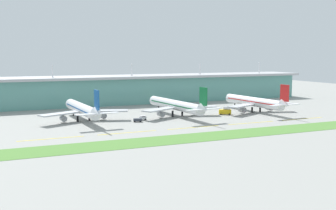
% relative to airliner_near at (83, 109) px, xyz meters
% --- Properties ---
extents(ground_plane, '(600.00, 600.00, 0.00)m').
position_rel_airliner_near_xyz_m(ground_plane, '(49.11, -43.71, -6.45)').
color(ground_plane, gray).
extents(terminal_building, '(288.00, 34.00, 29.41)m').
position_rel_airliner_near_xyz_m(terminal_building, '(49.11, 69.67, 3.96)').
color(terminal_building, '#5B9E93').
rests_on(terminal_building, ground).
extents(airliner_near, '(48.70, 62.27, 18.90)m').
position_rel_airliner_near_xyz_m(airliner_near, '(0.00, 0.00, 0.00)').
color(airliner_near, white).
rests_on(airliner_near, ground).
extents(airliner_middle, '(48.57, 65.65, 18.90)m').
position_rel_airliner_near_xyz_m(airliner_middle, '(53.48, -4.60, 0.00)').
color(airliner_middle, silver).
rests_on(airliner_middle, ground).
extents(airliner_far, '(48.65, 60.42, 18.90)m').
position_rel_airliner_near_xyz_m(airliner_far, '(105.37, -8.80, -0.00)').
color(airliner_far, white).
rests_on(airliner_far, ground).
extents(taxiway_stripe_west, '(28.00, 0.70, 0.04)m').
position_rel_airliner_near_xyz_m(taxiway_stripe_west, '(-21.89, -41.62, -6.43)').
color(taxiway_stripe_west, yellow).
rests_on(taxiway_stripe_west, ground).
extents(taxiway_stripe_mid_west, '(28.00, 0.70, 0.04)m').
position_rel_airliner_near_xyz_m(taxiway_stripe_mid_west, '(12.11, -41.62, -6.43)').
color(taxiway_stripe_mid_west, yellow).
rests_on(taxiway_stripe_mid_west, ground).
extents(taxiway_stripe_centre, '(28.00, 0.70, 0.04)m').
position_rel_airliner_near_xyz_m(taxiway_stripe_centre, '(46.11, -41.62, -6.43)').
color(taxiway_stripe_centre, yellow).
rests_on(taxiway_stripe_centre, ground).
extents(taxiway_stripe_mid_east, '(28.00, 0.70, 0.04)m').
position_rel_airliner_near_xyz_m(taxiway_stripe_mid_east, '(80.11, -41.62, -6.43)').
color(taxiway_stripe_mid_east, yellow).
rests_on(taxiway_stripe_mid_east, ground).
extents(taxiway_stripe_east, '(28.00, 0.70, 0.04)m').
position_rel_airliner_near_xyz_m(taxiway_stripe_east, '(114.11, -41.62, -6.43)').
color(taxiway_stripe_east, yellow).
rests_on(taxiway_stripe_east, ground).
extents(grass_verge, '(300.00, 18.00, 0.10)m').
position_rel_airliner_near_xyz_m(grass_verge, '(49.11, -63.79, -6.40)').
color(grass_verge, '#518438').
rests_on(grass_verge, ground).
extents(fuel_truck, '(7.64, 5.28, 4.95)m').
position_rel_airliner_near_xyz_m(fuel_truck, '(83.22, -10.33, -4.18)').
color(fuel_truck, gold).
rests_on(fuel_truck, ground).
extents(pushback_tug, '(4.98, 3.86, 1.85)m').
position_rel_airliner_near_xyz_m(pushback_tug, '(26.23, -14.75, -5.35)').
color(pushback_tug, '#333842').
rests_on(pushback_tug, ground).
extents(baggage_cart, '(3.83, 2.45, 2.48)m').
position_rel_airliner_near_xyz_m(baggage_cart, '(30.76, -10.38, -5.18)').
color(baggage_cart, silver).
rests_on(baggage_cart, ground).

